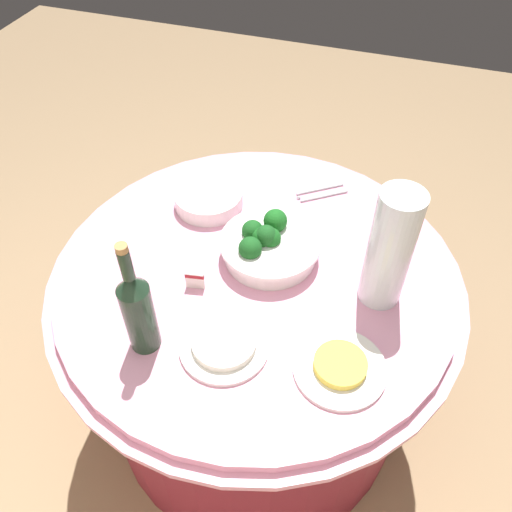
{
  "coord_description": "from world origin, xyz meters",
  "views": [
    {
      "loc": [
        -0.3,
        0.92,
        1.81
      ],
      "look_at": [
        0.0,
        0.0,
        0.79
      ],
      "focal_mm": 36.66,
      "sensor_mm": 36.0,
      "label": 1
    }
  ],
  "objects_px": {
    "broccoli_bowl": "(268,245)",
    "label_placard_front": "(195,280)",
    "wine_bottle": "(138,310)",
    "serving_tongs": "(320,193)",
    "food_plate_rice": "(224,344)",
    "decorative_fruit_vase": "(388,256)",
    "plate_stack": "(209,198)",
    "food_plate_fried_egg": "(340,367)"
  },
  "relations": [
    {
      "from": "plate_stack",
      "to": "serving_tongs",
      "type": "relative_size",
      "value": 1.35
    },
    {
      "from": "serving_tongs",
      "to": "food_plate_fried_egg",
      "type": "xyz_separation_m",
      "value": [
        -0.19,
        0.61,
        0.01
      ]
    },
    {
      "from": "broccoli_bowl",
      "to": "wine_bottle",
      "type": "height_order",
      "value": "wine_bottle"
    },
    {
      "from": "wine_bottle",
      "to": "label_placard_front",
      "type": "distance_m",
      "value": 0.23
    },
    {
      "from": "food_plate_rice",
      "to": "serving_tongs",
      "type": "bearing_deg",
      "value": -97.63
    },
    {
      "from": "serving_tongs",
      "to": "label_placard_front",
      "type": "height_order",
      "value": "label_placard_front"
    },
    {
      "from": "decorative_fruit_vase",
      "to": "food_plate_fried_egg",
      "type": "height_order",
      "value": "decorative_fruit_vase"
    },
    {
      "from": "wine_bottle",
      "to": "serving_tongs",
      "type": "xyz_separation_m",
      "value": [
        -0.27,
        -0.68,
        -0.12
      ]
    },
    {
      "from": "wine_bottle",
      "to": "decorative_fruit_vase",
      "type": "relative_size",
      "value": 0.99
    },
    {
      "from": "serving_tongs",
      "to": "food_plate_rice",
      "type": "distance_m",
      "value": 0.64
    },
    {
      "from": "broccoli_bowl",
      "to": "label_placard_front",
      "type": "xyz_separation_m",
      "value": [
        0.15,
        0.17,
        -0.01
      ]
    },
    {
      "from": "plate_stack",
      "to": "serving_tongs",
      "type": "xyz_separation_m",
      "value": [
        -0.32,
        -0.16,
        -0.02
      ]
    },
    {
      "from": "wine_bottle",
      "to": "decorative_fruit_vase",
      "type": "distance_m",
      "value": 0.61
    },
    {
      "from": "wine_bottle",
      "to": "food_plate_fried_egg",
      "type": "bearing_deg",
      "value": -171.1
    },
    {
      "from": "wine_bottle",
      "to": "food_plate_rice",
      "type": "bearing_deg",
      "value": -165.73
    },
    {
      "from": "decorative_fruit_vase",
      "to": "food_plate_rice",
      "type": "relative_size",
      "value": 1.55
    },
    {
      "from": "decorative_fruit_vase",
      "to": "broccoli_bowl",
      "type": "bearing_deg",
      "value": -7.85
    },
    {
      "from": "wine_bottle",
      "to": "serving_tongs",
      "type": "height_order",
      "value": "wine_bottle"
    },
    {
      "from": "food_plate_rice",
      "to": "broccoli_bowl",
      "type": "bearing_deg",
      "value": -91.64
    },
    {
      "from": "broccoli_bowl",
      "to": "plate_stack",
      "type": "height_order",
      "value": "broccoli_bowl"
    },
    {
      "from": "decorative_fruit_vase",
      "to": "food_plate_rice",
      "type": "bearing_deg",
      "value": 40.66
    },
    {
      "from": "serving_tongs",
      "to": "food_plate_fried_egg",
      "type": "height_order",
      "value": "food_plate_fried_egg"
    },
    {
      "from": "plate_stack",
      "to": "food_plate_fried_egg",
      "type": "height_order",
      "value": "plate_stack"
    },
    {
      "from": "label_placard_front",
      "to": "plate_stack",
      "type": "bearing_deg",
      "value": -74.24
    },
    {
      "from": "decorative_fruit_vase",
      "to": "food_plate_fried_egg",
      "type": "xyz_separation_m",
      "value": [
        0.05,
        0.26,
        -0.14
      ]
    },
    {
      "from": "broccoli_bowl",
      "to": "label_placard_front",
      "type": "relative_size",
      "value": 5.09
    },
    {
      "from": "wine_bottle",
      "to": "food_plate_fried_egg",
      "type": "xyz_separation_m",
      "value": [
        -0.46,
        -0.07,
        -0.12
      ]
    },
    {
      "from": "plate_stack",
      "to": "serving_tongs",
      "type": "distance_m",
      "value": 0.35
    },
    {
      "from": "decorative_fruit_vase",
      "to": "food_plate_rice",
      "type": "distance_m",
      "value": 0.45
    },
    {
      "from": "food_plate_fried_egg",
      "to": "label_placard_front",
      "type": "xyz_separation_m",
      "value": [
        0.42,
        -0.13,
        0.02
      ]
    },
    {
      "from": "decorative_fruit_vase",
      "to": "label_placard_front",
      "type": "distance_m",
      "value": 0.5
    },
    {
      "from": "label_placard_front",
      "to": "decorative_fruit_vase",
      "type": "bearing_deg",
      "value": -164.58
    },
    {
      "from": "plate_stack",
      "to": "serving_tongs",
      "type": "height_order",
      "value": "plate_stack"
    },
    {
      "from": "broccoli_bowl",
      "to": "serving_tongs",
      "type": "relative_size",
      "value": 1.8
    },
    {
      "from": "wine_bottle",
      "to": "serving_tongs",
      "type": "relative_size",
      "value": 2.16
    },
    {
      "from": "food_plate_fried_egg",
      "to": "decorative_fruit_vase",
      "type": "bearing_deg",
      "value": -100.97
    },
    {
      "from": "broccoli_bowl",
      "to": "food_plate_rice",
      "type": "xyz_separation_m",
      "value": [
        0.01,
        0.33,
        -0.03
      ]
    },
    {
      "from": "wine_bottle",
      "to": "food_plate_rice",
      "type": "xyz_separation_m",
      "value": [
        -0.19,
        -0.05,
        -0.12
      ]
    },
    {
      "from": "food_plate_rice",
      "to": "label_placard_front",
      "type": "distance_m",
      "value": 0.21
    },
    {
      "from": "broccoli_bowl",
      "to": "food_plate_rice",
      "type": "relative_size",
      "value": 1.27
    },
    {
      "from": "decorative_fruit_vase",
      "to": "food_plate_fried_egg",
      "type": "distance_m",
      "value": 0.29
    },
    {
      "from": "broccoli_bowl",
      "to": "food_plate_rice",
      "type": "distance_m",
      "value": 0.33
    }
  ]
}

